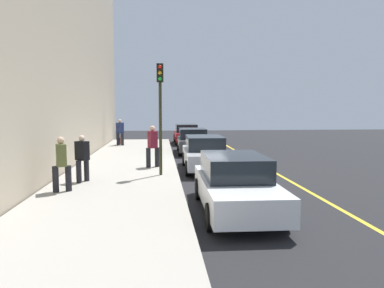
{
  "coord_description": "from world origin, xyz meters",
  "views": [
    {
      "loc": [
        16.2,
        -1.73,
        2.78
      ],
      "look_at": [
        2.43,
        -0.49,
        1.38
      ],
      "focal_mm": 33.48,
      "sensor_mm": 36.0,
      "label": 1
    }
  ],
  "objects_px": {
    "parked_car_charcoal": "(193,141)",
    "parked_car_white": "(235,184)",
    "pedestrian_navy_coat": "(120,131)",
    "parked_car_red": "(186,134)",
    "pedestrian_burgundy_coat": "(153,145)",
    "traffic_light_pole": "(160,100)",
    "rolling_suitcase": "(119,141)",
    "parked_car_silver": "(205,153)",
    "pedestrian_olive_coat": "(61,163)",
    "pedestrian_black_coat": "(82,157)"
  },
  "relations": [
    {
      "from": "parked_car_silver",
      "to": "rolling_suitcase",
      "type": "height_order",
      "value": "parked_car_silver"
    },
    {
      "from": "parked_car_charcoal",
      "to": "pedestrian_navy_coat",
      "type": "xyz_separation_m",
      "value": [
        -3.69,
        -4.82,
        0.37
      ]
    },
    {
      "from": "pedestrian_navy_coat",
      "to": "rolling_suitcase",
      "type": "distance_m",
      "value": 0.86
    },
    {
      "from": "traffic_light_pole",
      "to": "rolling_suitcase",
      "type": "height_order",
      "value": "traffic_light_pole"
    },
    {
      "from": "pedestrian_black_coat",
      "to": "pedestrian_olive_coat",
      "type": "bearing_deg",
      "value": -12.55
    },
    {
      "from": "parked_car_silver",
      "to": "pedestrian_navy_coat",
      "type": "bearing_deg",
      "value": -153.71
    },
    {
      "from": "parked_car_charcoal",
      "to": "pedestrian_black_coat",
      "type": "distance_m",
      "value": 10.19
    },
    {
      "from": "rolling_suitcase",
      "to": "pedestrian_navy_coat",
      "type": "bearing_deg",
      "value": 15.87
    },
    {
      "from": "parked_car_red",
      "to": "rolling_suitcase",
      "type": "height_order",
      "value": "parked_car_red"
    },
    {
      "from": "pedestrian_olive_coat",
      "to": "rolling_suitcase",
      "type": "xyz_separation_m",
      "value": [
        -14.59,
        0.16,
        -0.67
      ]
    },
    {
      "from": "pedestrian_burgundy_coat",
      "to": "traffic_light_pole",
      "type": "relative_size",
      "value": 0.43
    },
    {
      "from": "parked_car_charcoal",
      "to": "traffic_light_pole",
      "type": "relative_size",
      "value": 0.98
    },
    {
      "from": "parked_car_silver",
      "to": "pedestrian_navy_coat",
      "type": "distance_m",
      "value": 10.86
    },
    {
      "from": "pedestrian_burgundy_coat",
      "to": "parked_car_white",
      "type": "bearing_deg",
      "value": 19.4
    },
    {
      "from": "pedestrian_olive_coat",
      "to": "pedestrian_navy_coat",
      "type": "xyz_separation_m",
      "value": [
        -14.15,
        0.28,
        0.05
      ]
    },
    {
      "from": "pedestrian_navy_coat",
      "to": "parked_car_white",
      "type": "bearing_deg",
      "value": 16.43
    },
    {
      "from": "parked_car_silver",
      "to": "pedestrian_burgundy_coat",
      "type": "xyz_separation_m",
      "value": [
        -0.06,
        -2.33,
        0.38
      ]
    },
    {
      "from": "parked_car_charcoal",
      "to": "parked_car_silver",
      "type": "distance_m",
      "value": 6.05
    },
    {
      "from": "parked_car_silver",
      "to": "pedestrian_olive_coat",
      "type": "distance_m",
      "value": 6.75
    },
    {
      "from": "parked_car_red",
      "to": "pedestrian_navy_coat",
      "type": "xyz_separation_m",
      "value": [
        2.27,
        -4.87,
        0.37
      ]
    },
    {
      "from": "pedestrian_olive_coat",
      "to": "traffic_light_pole",
      "type": "relative_size",
      "value": 0.4
    },
    {
      "from": "pedestrian_navy_coat",
      "to": "parked_car_red",
      "type": "bearing_deg",
      "value": 114.98
    },
    {
      "from": "pedestrian_olive_coat",
      "to": "pedestrian_black_coat",
      "type": "height_order",
      "value": "pedestrian_olive_coat"
    },
    {
      "from": "parked_car_red",
      "to": "pedestrian_burgundy_coat",
      "type": "distance_m",
      "value": 12.19
    },
    {
      "from": "parked_car_charcoal",
      "to": "parked_car_white",
      "type": "bearing_deg",
      "value": -0.11
    },
    {
      "from": "parked_car_red",
      "to": "pedestrian_navy_coat",
      "type": "bearing_deg",
      "value": -65.02
    },
    {
      "from": "parked_car_silver",
      "to": "parked_car_charcoal",
      "type": "bearing_deg",
      "value": 179.87
    },
    {
      "from": "parked_car_white",
      "to": "rolling_suitcase",
      "type": "distance_m",
      "value": 17.42
    },
    {
      "from": "parked_car_charcoal",
      "to": "pedestrian_navy_coat",
      "type": "bearing_deg",
      "value": -127.38
    },
    {
      "from": "parked_car_red",
      "to": "parked_car_silver",
      "type": "height_order",
      "value": "same"
    },
    {
      "from": "parked_car_silver",
      "to": "traffic_light_pole",
      "type": "relative_size",
      "value": 1.02
    },
    {
      "from": "pedestrian_burgundy_coat",
      "to": "traffic_light_pole",
      "type": "xyz_separation_m",
      "value": [
        1.92,
        0.35,
        1.94
      ]
    },
    {
      "from": "pedestrian_olive_coat",
      "to": "traffic_light_pole",
      "type": "xyz_separation_m",
      "value": [
        -2.56,
        3.11,
        2.0
      ]
    },
    {
      "from": "parked_car_red",
      "to": "pedestrian_burgundy_coat",
      "type": "height_order",
      "value": "pedestrian_burgundy_coat"
    },
    {
      "from": "parked_car_red",
      "to": "parked_car_charcoal",
      "type": "distance_m",
      "value": 5.95
    },
    {
      "from": "parked_car_red",
      "to": "traffic_light_pole",
      "type": "bearing_deg",
      "value": -8.39
    },
    {
      "from": "parked_car_silver",
      "to": "rolling_suitcase",
      "type": "relative_size",
      "value": 5.16
    },
    {
      "from": "parked_car_white",
      "to": "rolling_suitcase",
      "type": "height_order",
      "value": "parked_car_white"
    },
    {
      "from": "parked_car_silver",
      "to": "pedestrian_olive_coat",
      "type": "height_order",
      "value": "pedestrian_olive_coat"
    },
    {
      "from": "parked_car_white",
      "to": "pedestrian_olive_coat",
      "type": "xyz_separation_m",
      "value": [
        -2.12,
        -5.08,
        0.32
      ]
    },
    {
      "from": "pedestrian_olive_coat",
      "to": "parked_car_white",
      "type": "bearing_deg",
      "value": 67.35
    },
    {
      "from": "pedestrian_black_coat",
      "to": "pedestrian_navy_coat",
      "type": "height_order",
      "value": "pedestrian_navy_coat"
    },
    {
      "from": "parked_car_white",
      "to": "pedestrian_navy_coat",
      "type": "bearing_deg",
      "value": -163.57
    },
    {
      "from": "pedestrian_olive_coat",
      "to": "traffic_light_pole",
      "type": "height_order",
      "value": "traffic_light_pole"
    },
    {
      "from": "parked_car_silver",
      "to": "pedestrian_olive_coat",
      "type": "xyz_separation_m",
      "value": [
        4.42,
        -5.09,
        0.32
      ]
    },
    {
      "from": "pedestrian_olive_coat",
      "to": "pedestrian_navy_coat",
      "type": "bearing_deg",
      "value": 178.87
    },
    {
      "from": "pedestrian_burgundy_coat",
      "to": "traffic_light_pole",
      "type": "distance_m",
      "value": 2.75
    },
    {
      "from": "parked_car_silver",
      "to": "parked_car_white",
      "type": "bearing_deg",
      "value": -0.08
    },
    {
      "from": "traffic_light_pole",
      "to": "rolling_suitcase",
      "type": "xyz_separation_m",
      "value": [
        -12.03,
        -2.95,
        -2.67
      ]
    },
    {
      "from": "pedestrian_burgundy_coat",
      "to": "rolling_suitcase",
      "type": "bearing_deg",
      "value": -165.58
    }
  ]
}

